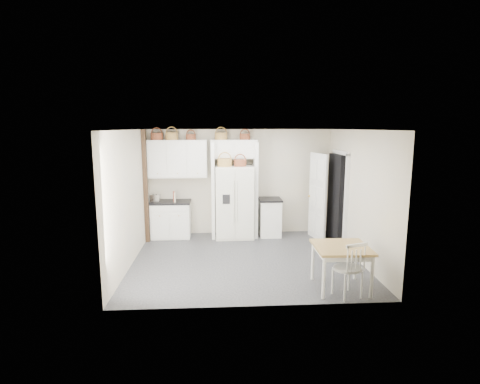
{
  "coord_description": "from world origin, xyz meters",
  "views": [
    {
      "loc": [
        -0.56,
        -7.21,
        2.65
      ],
      "look_at": [
        -0.09,
        0.4,
        1.32
      ],
      "focal_mm": 28.0,
      "sensor_mm": 36.0,
      "label": 1
    }
  ],
  "objects": [
    {
      "name": "upper_cabinet",
      "position": [
        -1.5,
        1.83,
        1.9
      ],
      "size": [
        1.4,
        0.34,
        0.9
      ],
      "primitive_type": "cube",
      "color": "white",
      "rests_on": "wall_back"
    },
    {
      "name": "dining_table",
      "position": [
        1.46,
        -1.45,
        0.36
      ],
      "size": [
        0.9,
        0.9,
        0.73
      ],
      "primitive_type": "cube",
      "rotation": [
        0.0,
        0.0,
        -0.03
      ],
      "color": "#A28341",
      "rests_on": "floor"
    },
    {
      "name": "counter_right",
      "position": [
        0.72,
        1.7,
        0.91
      ],
      "size": [
        0.54,
        0.64,
        0.04
      ],
      "primitive_type": "cube",
      "color": "black",
      "rests_on": "base_cab_right"
    },
    {
      "name": "basket_upper_b",
      "position": [
        -1.63,
        1.83,
        2.44
      ],
      "size": [
        0.3,
        0.3,
        0.18
      ],
      "primitive_type": "cylinder",
      "color": "#A3792C",
      "rests_on": "upper_cabinet"
    },
    {
      "name": "base_cab_right",
      "position": [
        0.72,
        1.7,
        0.44
      ],
      "size": [
        0.5,
        0.6,
        0.89
      ],
      "primitive_type": "cube",
      "color": "white",
      "rests_on": "floor"
    },
    {
      "name": "fridge_panel_right",
      "position": [
        0.36,
        1.7,
        1.15
      ],
      "size": [
        0.08,
        0.6,
        2.3
      ],
      "primitive_type": "cube",
      "color": "white",
      "rests_on": "floor"
    },
    {
      "name": "toaster",
      "position": [
        -2.05,
        1.63,
        0.98
      ],
      "size": [
        0.27,
        0.18,
        0.18
      ],
      "primitive_type": "cube",
      "rotation": [
        0.0,
        0.0,
        -0.15
      ],
      "color": "silver",
      "rests_on": "counter_left"
    },
    {
      "name": "windsor_chair",
      "position": [
        1.47,
        -1.75,
        0.47
      ],
      "size": [
        0.56,
        0.54,
        0.93
      ],
      "primitive_type": "cube",
      "rotation": [
        0.0,
        0.0,
        0.32
      ],
      "color": "white",
      "rests_on": "floor"
    },
    {
      "name": "wall_left",
      "position": [
        -2.25,
        0.0,
        1.3
      ],
      "size": [
        0.0,
        4.0,
        4.0
      ],
      "primitive_type": "plane",
      "rotation": [
        1.57,
        0.0,
        1.57
      ],
      "color": "beige",
      "rests_on": "floor"
    },
    {
      "name": "base_cab_left",
      "position": [
        -1.69,
        1.7,
        0.43
      ],
      "size": [
        0.92,
        0.58,
        0.85
      ],
      "primitive_type": "cube",
      "color": "white",
      "rests_on": "floor"
    },
    {
      "name": "refrigerator",
      "position": [
        -0.15,
        1.63,
        0.87
      ],
      "size": [
        0.9,
        0.72,
        1.74
      ],
      "primitive_type": "cube",
      "color": "white",
      "rests_on": "floor"
    },
    {
      "name": "trim_post",
      "position": [
        -2.2,
        1.35,
        1.3
      ],
      "size": [
        0.09,
        0.09,
        2.6
      ],
      "primitive_type": "cube",
      "color": "#462C19",
      "rests_on": "floor"
    },
    {
      "name": "door_slab",
      "position": [
        1.8,
        1.33,
        1.02
      ],
      "size": [
        0.21,
        0.79,
        2.05
      ],
      "primitive_type": "cube",
      "rotation": [
        0.0,
        0.0,
        -1.36
      ],
      "color": "white",
      "rests_on": "floor"
    },
    {
      "name": "doorway_void",
      "position": [
        2.16,
        1.0,
        1.02
      ],
      "size": [
        0.18,
        0.85,
        2.05
      ],
      "primitive_type": "cube",
      "color": "black",
      "rests_on": "floor"
    },
    {
      "name": "basket_upper_a",
      "position": [
        -1.98,
        1.83,
        2.43
      ],
      "size": [
        0.29,
        0.29,
        0.16
      ],
      "primitive_type": "cylinder",
      "color": "#612516",
      "rests_on": "upper_cabinet"
    },
    {
      "name": "counter_left",
      "position": [
        -1.69,
        1.7,
        0.87
      ],
      "size": [
        0.96,
        0.62,
        0.04
      ],
      "primitive_type": "cube",
      "color": "black",
      "rests_on": "base_cab_left"
    },
    {
      "name": "ceiling",
      "position": [
        0.0,
        0.0,
        2.6
      ],
      "size": [
        4.5,
        4.5,
        0.0
      ],
      "primitive_type": "plane",
      "color": "white",
      "rests_on": "wall_back"
    },
    {
      "name": "cookbook_cream",
      "position": [
        -1.58,
        1.62,
        1.01
      ],
      "size": [
        0.06,
        0.16,
        0.24
      ],
      "primitive_type": "cube",
      "rotation": [
        0.0,
        0.0,
        0.19
      ],
      "color": "beige",
      "rests_on": "counter_left"
    },
    {
      "name": "basket_bridge_a",
      "position": [
        -0.46,
        1.83,
        2.43
      ],
      "size": [
        0.3,
        0.3,
        0.17
      ],
      "primitive_type": "cylinder",
      "color": "#A3792C",
      "rests_on": "bridge_cabinet"
    },
    {
      "name": "floor",
      "position": [
        0.0,
        0.0,
        0.0
      ],
      "size": [
        4.5,
        4.5,
        0.0
      ],
      "primitive_type": "plane",
      "color": "black",
      "rests_on": "ground"
    },
    {
      "name": "fridge_panel_left",
      "position": [
        -0.66,
        1.7,
        1.15
      ],
      "size": [
        0.08,
        0.6,
        2.3
      ],
      "primitive_type": "cube",
      "color": "white",
      "rests_on": "floor"
    },
    {
      "name": "wall_back",
      "position": [
        0.0,
        2.0,
        1.3
      ],
      "size": [
        4.5,
        0.0,
        4.5
      ],
      "primitive_type": "plane",
      "rotation": [
        1.57,
        0.0,
        0.0
      ],
      "color": "beige",
      "rests_on": "floor"
    },
    {
      "name": "cookbook_red",
      "position": [
        -1.59,
        1.62,
        1.01
      ],
      "size": [
        0.07,
        0.17,
        0.24
      ],
      "primitive_type": "cube",
      "rotation": [
        0.0,
        0.0,
        0.21
      ],
      "color": "#9D3622",
      "rests_on": "counter_left"
    },
    {
      "name": "wall_right",
      "position": [
        2.25,
        0.0,
        1.3
      ],
      "size": [
        0.0,
        4.0,
        4.0
      ],
      "primitive_type": "plane",
      "rotation": [
        1.57,
        0.0,
        -1.57
      ],
      "color": "beige",
      "rests_on": "floor"
    },
    {
      "name": "bridge_cabinet",
      "position": [
        -0.15,
        1.83,
        2.12
      ],
      "size": [
        1.12,
        0.34,
        0.45
      ],
      "primitive_type": "cube",
      "color": "white",
      "rests_on": "wall_back"
    },
    {
      "name": "basket_fridge_a",
      "position": [
        -0.38,
        1.53,
        1.83
      ],
      "size": [
        0.34,
        0.34,
        0.18
      ],
      "primitive_type": "cylinder",
      "color": "#A3792C",
      "rests_on": "refrigerator"
    },
    {
      "name": "basket_bridge_b",
      "position": [
        0.11,
        1.83,
        2.42
      ],
      "size": [
        0.25,
        0.25,
        0.14
      ],
      "primitive_type": "cylinder",
      "color": "#612516",
      "rests_on": "bridge_cabinet"
    },
    {
      "name": "basket_fridge_b",
      "position": [
        -0.02,
        1.53,
        1.82
      ],
      "size": [
        0.29,
        0.29,
        0.16
      ],
      "primitive_type": "cylinder",
      "color": "#612516",
      "rests_on": "refrigerator"
    },
    {
      "name": "basket_upper_c",
      "position": [
        -1.18,
        1.83,
        2.42
      ],
      "size": [
        0.23,
        0.23,
        0.13
      ],
      "primitive_type": "cylinder",
      "color": "#612516",
      "rests_on": "upper_cabinet"
    }
  ]
}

